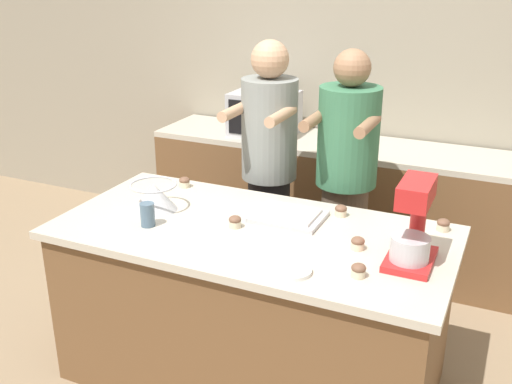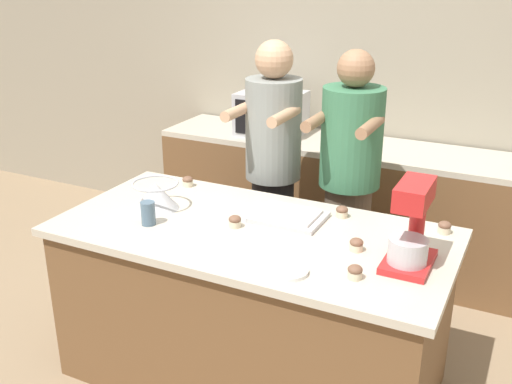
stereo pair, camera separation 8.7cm
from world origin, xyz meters
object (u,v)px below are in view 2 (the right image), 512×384
Objects in this scene: microwave_oven at (271,113)px; cupcake_0 at (355,272)px; baking_tray at (289,216)px; cupcake_2 at (356,245)px; stand_mixer at (411,229)px; drinking_glass at (148,213)px; person_left at (273,172)px; person_right at (349,188)px; mixing_bowl at (156,195)px; cupcake_5 at (188,181)px; cupcake_1 at (342,212)px; cupcake_4 at (444,227)px; cupcake_3 at (235,221)px; small_plate at (289,271)px.

cupcake_0 is (1.22, -1.79, -0.15)m from microwave_oven.
microwave_oven is at bearing 118.43° from baking_tray.
microwave_oven reaches higher than cupcake_2.
cupcake_2 is (0.42, -0.19, 0.01)m from baking_tray.
drinking_glass is at bearing -173.32° from stand_mixer.
person_right is (0.49, 0.00, -0.02)m from person_left.
mixing_bowl is 2.07× the size of drinking_glass.
microwave_oven is 7.33× the size of cupcake_5.
person_left is at bearing 144.01° from cupcake_1.
cupcake_2 is at bearing -130.82° from cupcake_4.
mixing_bowl is 3.98× the size of cupcake_1.
mixing_bowl is at bearing 167.58° from cupcake_0.
cupcake_4 is at bearing 14.00° from baking_tray.
stand_mixer is 1.45m from cupcake_5.
cupcake_3 is at bearing -178.85° from cupcake_2.
cupcake_3 is at bearing -71.28° from microwave_oven.
mixing_bowl is at bearing -88.75° from microwave_oven.
cupcake_0 and cupcake_1 have the same top height.
person_right is at bearing 109.47° from cupcake_0.
person_left reaches higher than person_right.
mixing_bowl is at bearing -137.44° from person_right.
cupcake_0 is 1.00× the size of cupcake_2.
cupcake_3 is at bearing -134.78° from baking_tray.
small_plate is (-0.44, -0.30, -0.16)m from stand_mixer.
cupcake_0 is 0.26m from cupcake_2.
microwave_oven is at bearing 117.13° from small_plate.
cupcake_2 is at bearing 106.51° from cupcake_0.
person_right is 1.17m from microwave_oven.
person_left reaches higher than stand_mixer.
cupcake_2 and cupcake_5 have the same top height.
cupcake_1 is 1.00× the size of cupcake_4.
drinking_glass is (-1.27, -0.15, -0.11)m from stand_mixer.
cupcake_2 is (1.03, 0.18, -0.03)m from drinking_glass.
person_right is 26.69× the size of cupcake_2.
person_right reaches higher than cupcake_0.
microwave_oven is at bearing 138.33° from person_right.
microwave_oven reaches higher than cupcake_5.
drinking_glass is at bearing -104.67° from person_left.
baking_tray is 5.67× the size of cupcake_3.
person_left is 4.39× the size of stand_mixer.
cupcake_5 is (-0.95, 0.70, 0.02)m from small_plate.
cupcake_2 is at bearing -18.09° from cupcake_5.
cupcake_4 is 1.00× the size of cupcake_5.
drinking_glass is at bearing -170.26° from cupcake_2.
person_left is 10.33× the size of small_plate.
mixing_bowl is 3.98× the size of cupcake_4.
microwave_oven reaches higher than drinking_glass.
person_left is 1.18m from cupcake_4.
person_left is 6.80× the size of mixing_bowl.
cupcake_2 is (1.12, -0.01, -0.05)m from mixing_bowl.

